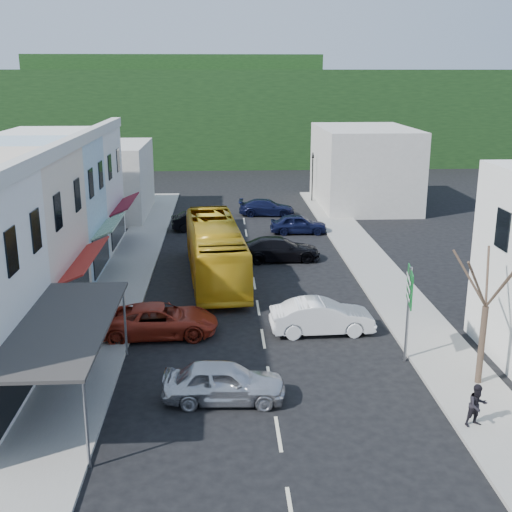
{
  "coord_description": "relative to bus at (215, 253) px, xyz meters",
  "views": [
    {
      "loc": [
        -1.77,
        -26.96,
        11.67
      ],
      "look_at": [
        0.0,
        6.0,
        2.2
      ],
      "focal_mm": 45.0,
      "sensor_mm": 36.0,
      "label": 1
    }
  ],
  "objects": [
    {
      "name": "ground",
      "position": [
        2.22,
        -9.07,
        -1.55
      ],
      "size": [
        120.0,
        120.0,
        0.0
      ],
      "primitive_type": "plane",
      "color": "black",
      "rests_on": "ground"
    },
    {
      "name": "sidewalk_left",
      "position": [
        -5.28,
        0.93,
        -1.48
      ],
      "size": [
        3.0,
        52.0,
        0.15
      ],
      "primitive_type": "cube",
      "color": "gray",
      "rests_on": "ground"
    },
    {
      "name": "sidewalk_right",
      "position": [
        9.72,
        0.93,
        -1.48
      ],
      "size": [
        3.0,
        52.0,
        0.15
      ],
      "primitive_type": "cube",
      "color": "gray",
      "rests_on": "ground"
    },
    {
      "name": "shopfront_row",
      "position": [
        -10.27,
        -4.07,
        2.45
      ],
      "size": [
        8.25,
        30.0,
        8.0
      ],
      "color": "silver",
      "rests_on": "ground"
    },
    {
      "name": "distant_block_left",
      "position": [
        -9.78,
        17.93,
        1.45
      ],
      "size": [
        8.0,
        10.0,
        6.0
      ],
      "primitive_type": "cube",
      "color": "#B7B2A8",
      "rests_on": "ground"
    },
    {
      "name": "distant_block_right",
      "position": [
        13.22,
        20.93,
        1.95
      ],
      "size": [
        8.0,
        12.0,
        7.0
      ],
      "primitive_type": "cube",
      "color": "#B7B2A8",
      "rests_on": "ground"
    },
    {
      "name": "hillside",
      "position": [
        0.77,
        56.03,
        5.18
      ],
      "size": [
        80.0,
        26.0,
        14.0
      ],
      "color": "black",
      "rests_on": "ground"
    },
    {
      "name": "bus",
      "position": [
        0.0,
        0.0,
        0.0
      ],
      "size": [
        3.51,
        11.77,
        3.1
      ],
      "primitive_type": "imported",
      "rotation": [
        0.0,
        0.0,
        0.09
      ],
      "color": "gold",
      "rests_on": "ground"
    },
    {
      "name": "car_silver",
      "position": [
        0.42,
        -14.71,
        -0.85
      ],
      "size": [
        4.48,
        2.01,
        1.4
      ],
      "primitive_type": "imported",
      "rotation": [
        0.0,
        0.0,
        1.52
      ],
      "color": "silver",
      "rests_on": "ground"
    },
    {
      "name": "car_white",
      "position": [
        4.99,
        -8.51,
        -0.85
      ],
      "size": [
        4.47,
        1.98,
        1.4
      ],
      "primitive_type": "imported",
      "rotation": [
        0.0,
        0.0,
        1.61
      ],
      "color": "silver",
      "rests_on": "ground"
    },
    {
      "name": "car_red",
      "position": [
        -2.49,
        -8.4,
        -0.85
      ],
      "size": [
        4.7,
        2.14,
        1.4
      ],
      "primitive_type": "imported",
      "rotation": [
        0.0,
        0.0,
        1.62
      ],
      "color": "maroon",
      "rests_on": "ground"
    },
    {
      "name": "car_black_near",
      "position": [
        4.08,
        3.5,
        -0.85
      ],
      "size": [
        4.59,
        2.07,
        1.4
      ],
      "primitive_type": "imported",
      "rotation": [
        0.0,
        0.0,
        1.62
      ],
      "color": "black",
      "rests_on": "ground"
    },
    {
      "name": "car_navy_mid",
      "position": [
        6.15,
        10.61,
        -0.85
      ],
      "size": [
        4.45,
        1.92,
        1.4
      ],
      "primitive_type": "imported",
      "rotation": [
        0.0,
        0.0,
        1.54
      ],
      "color": "black",
      "rests_on": "ground"
    },
    {
      "name": "car_black_far",
      "position": [
        -1.22,
        12.06,
        -0.85
      ],
      "size": [
        4.59,
        2.33,
        1.4
      ],
      "primitive_type": "imported",
      "rotation": [
        0.0,
        0.0,
        1.7
      ],
      "color": "black",
      "rests_on": "ground"
    },
    {
      "name": "car_navy_far",
      "position": [
        4.21,
        17.06,
        -0.85
      ],
      "size": [
        4.64,
        2.21,
        1.4
      ],
      "primitive_type": "imported",
      "rotation": [
        0.0,
        0.0,
        1.49
      ],
      "color": "black",
      "rests_on": "ground"
    },
    {
      "name": "pedestrian_left",
      "position": [
        -6.09,
        -7.1,
        -0.55
      ],
      "size": [
        0.58,
        0.7,
        1.7
      ],
      "primitive_type": "imported",
      "rotation": [
        0.0,
        0.0,
        1.21
      ],
      "color": "black",
      "rests_on": "sidewalk_left"
    },
    {
      "name": "pedestrian_right",
      "position": [
        8.92,
        -17.15,
        -0.55
      ],
      "size": [
        0.78,
        0.59,
        1.7
      ],
      "primitive_type": "imported",
      "rotation": [
        0.0,
        0.0,
        0.24
      ],
      "color": "black",
      "rests_on": "sidewalk_right"
    },
    {
      "name": "direction_sign",
      "position": [
        8.02,
        -11.72,
        0.51
      ],
      "size": [
        0.88,
        1.93,
        4.12
      ],
      "primitive_type": null,
      "rotation": [
        0.0,
        0.0,
        -0.19
      ],
      "color": "#0C5B1F",
      "rests_on": "ground"
    },
    {
      "name": "street_tree",
      "position": [
        10.22,
        -14.06,
        1.71
      ],
      "size": [
        3.16,
        3.16,
        6.52
      ],
      "primitive_type": null,
      "rotation": [
        0.0,
        0.0,
        -0.29
      ],
      "color": "#3D2C21",
      "rests_on": "ground"
    },
    {
      "name": "traffic_signal",
      "position": [
        8.82,
        22.55,
        0.76
      ],
      "size": [
        1.13,
        1.26,
        4.61
      ],
      "primitive_type": null,
      "rotation": [
        0.0,
        0.0,
        3.55
      ],
      "color": "black",
      "rests_on": "ground"
    }
  ]
}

